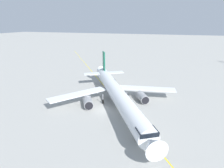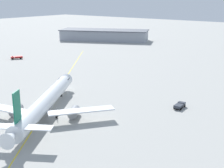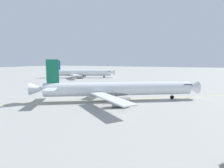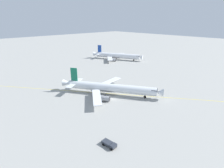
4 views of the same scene
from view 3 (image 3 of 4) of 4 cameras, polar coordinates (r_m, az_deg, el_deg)
ground_plane at (r=46.32m, az=5.38°, el=-6.23°), size 600.00×600.00×0.00m
airliner_main at (r=49.46m, az=1.65°, el=-1.74°), size 30.04×40.87×11.16m
airliner_secondary at (r=120.04m, az=-9.39°, el=3.41°), size 30.08×39.80×11.22m
taxiway_centreline at (r=50.59m, az=0.04°, el=-5.04°), size 115.23×157.52×0.01m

